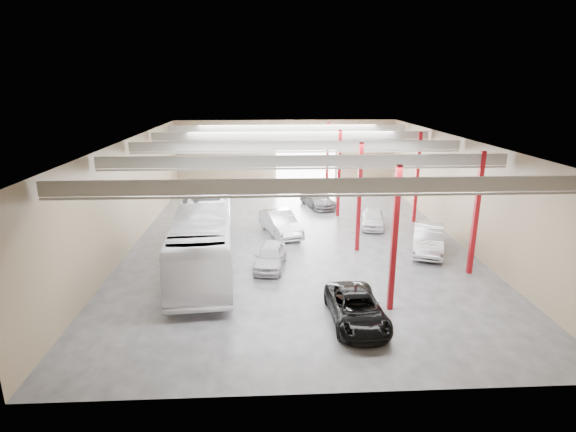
{
  "coord_description": "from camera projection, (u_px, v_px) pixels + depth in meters",
  "views": [
    {
      "loc": [
        -2.09,
        -29.23,
        10.4
      ],
      "look_at": [
        -0.67,
        -1.39,
        2.2
      ],
      "focal_mm": 28.0,
      "sensor_mm": 36.0,
      "label": 1
    }
  ],
  "objects": [
    {
      "name": "car_row_a",
      "position": [
        270.0,
        256.0,
        26.41
      ],
      "size": [
        2.25,
        4.27,
        1.38
      ],
      "primitive_type": "imported",
      "rotation": [
        0.0,
        0.0,
        -0.16
      ],
      "color": "silver",
      "rests_on": "ground"
    },
    {
      "name": "depot_shell",
      "position": [
        299.0,
        168.0,
        30.1
      ],
      "size": [
        22.12,
        32.12,
        7.06
      ],
      "color": "#424247",
      "rests_on": "ground"
    },
    {
      "name": "coach_bus",
      "position": [
        204.0,
        235.0,
        26.36
      ],
      "size": [
        4.18,
        13.69,
        3.76
      ],
      "primitive_type": "imported",
      "rotation": [
        0.0,
        0.0,
        0.08
      ],
      "color": "white",
      "rests_on": "ground"
    },
    {
      "name": "black_sedan",
      "position": [
        356.0,
        309.0,
        20.21
      ],
      "size": [
        2.48,
        5.05,
        1.38
      ],
      "primitive_type": "imported",
      "rotation": [
        0.0,
        0.0,
        0.04
      ],
      "color": "black",
      "rests_on": "ground"
    },
    {
      "name": "car_row_b",
      "position": [
        280.0,
        223.0,
        32.19
      ],
      "size": [
        3.25,
        5.36,
        1.67
      ],
      "primitive_type": "imported",
      "rotation": [
        0.0,
        0.0,
        0.32
      ],
      "color": "silver",
      "rests_on": "ground"
    },
    {
      "name": "car_row_c",
      "position": [
        317.0,
        199.0,
        39.58
      ],
      "size": [
        3.25,
        5.24,
        1.42
      ],
      "primitive_type": "imported",
      "rotation": [
        0.0,
        0.0,
        0.28
      ],
      "color": "slate",
      "rests_on": "ground"
    },
    {
      "name": "car_right_near",
      "position": [
        428.0,
        239.0,
        28.84
      ],
      "size": [
        3.42,
        5.5,
        1.71
      ],
      "primitive_type": "imported",
      "rotation": [
        0.0,
        0.0,
        -0.34
      ],
      "color": "silver",
      "rests_on": "ground"
    },
    {
      "name": "car_right_far",
      "position": [
        373.0,
        218.0,
        33.84
      ],
      "size": [
        2.53,
        4.32,
        1.38
      ],
      "primitive_type": "imported",
      "rotation": [
        0.0,
        0.0,
        -0.23
      ],
      "color": "white",
      "rests_on": "ground"
    }
  ]
}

